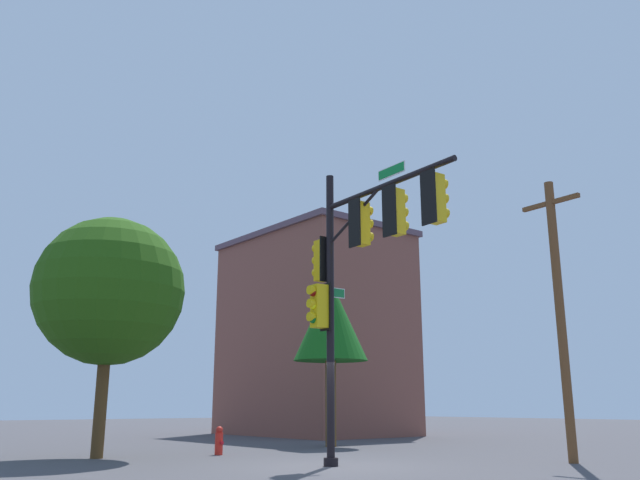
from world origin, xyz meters
The scene contains 7 objects.
ground_plane centered at (0.00, 0.00, 0.00)m, with size 120.00×120.00×0.00m, color #454348.
signal_pole_assembly centered at (1.17, -0.10, 5.01)m, with size 5.18×1.16×7.49m.
utility_pole centered at (3.28, 5.39, 3.97)m, with size 1.80×0.25×7.61m.
fire_hydrant centered at (-5.04, -0.17, 0.41)m, with size 0.33×0.24×0.83m.
tree_near centered at (-6.02, -3.52, 4.74)m, with size 4.40×4.40×6.96m.
tree_mid centered at (-6.01, 5.06, 4.53)m, with size 2.76×2.76×6.13m.
brick_building centered at (-14.10, 10.74, 5.14)m, with size 9.60×6.77×10.25m.
Camera 1 is at (12.90, -10.85, 1.44)m, focal length 36.83 mm.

